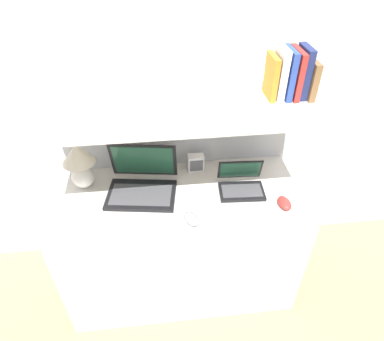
{
  "coord_description": "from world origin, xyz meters",
  "views": [
    {
      "loc": [
        -0.09,
        -1.08,
        2.08
      ],
      "look_at": [
        0.07,
        0.32,
        0.95
      ],
      "focal_mm": 32.0,
      "sensor_mm": 36.0,
      "label": 1
    }
  ],
  "objects_px": {
    "laptop_large": "(142,183)",
    "second_mouse": "(285,203)",
    "book_navy": "(303,72)",
    "book_blue": "(288,73)",
    "book_red": "(295,73)",
    "table_lamp": "(79,162)",
    "book_orange": "(271,77)",
    "book_brown": "(309,78)",
    "router_box": "(196,163)",
    "laptop_small": "(241,184)",
    "computer_mouse": "(192,219)",
    "book_white": "(280,73)"
  },
  "relations": [
    {
      "from": "laptop_large",
      "to": "second_mouse",
      "type": "distance_m",
      "value": 0.79
    },
    {
      "from": "laptop_large",
      "to": "book_navy",
      "type": "height_order",
      "value": "book_navy"
    },
    {
      "from": "book_blue",
      "to": "book_red",
      "type": "bearing_deg",
      "value": 0.0
    },
    {
      "from": "table_lamp",
      "to": "book_blue",
      "type": "height_order",
      "value": "book_blue"
    },
    {
      "from": "book_orange",
      "to": "book_blue",
      "type": "bearing_deg",
      "value": -0.0
    },
    {
      "from": "second_mouse",
      "to": "book_brown",
      "type": "height_order",
      "value": "book_brown"
    },
    {
      "from": "second_mouse",
      "to": "router_box",
      "type": "xyz_separation_m",
      "value": [
        -0.44,
        0.37,
        0.03
      ]
    },
    {
      "from": "book_navy",
      "to": "book_blue",
      "type": "bearing_deg",
      "value": 180.0
    },
    {
      "from": "router_box",
      "to": "table_lamp",
      "type": "bearing_deg",
      "value": -173.95
    },
    {
      "from": "book_brown",
      "to": "table_lamp",
      "type": "bearing_deg",
      "value": 175.65
    },
    {
      "from": "second_mouse",
      "to": "book_navy",
      "type": "distance_m",
      "value": 0.68
    },
    {
      "from": "laptop_small",
      "to": "book_navy",
      "type": "distance_m",
      "value": 0.68
    },
    {
      "from": "table_lamp",
      "to": "second_mouse",
      "type": "xyz_separation_m",
      "value": [
        1.09,
        -0.3,
        -0.15
      ]
    },
    {
      "from": "computer_mouse",
      "to": "book_orange",
      "type": "bearing_deg",
      "value": 33.14
    },
    {
      "from": "book_brown",
      "to": "book_red",
      "type": "relative_size",
      "value": 0.79
    },
    {
      "from": "table_lamp",
      "to": "book_white",
      "type": "bearing_deg",
      "value": -4.97
    },
    {
      "from": "router_box",
      "to": "book_orange",
      "type": "distance_m",
      "value": 0.7
    },
    {
      "from": "router_box",
      "to": "book_brown",
      "type": "bearing_deg",
      "value": -17.06
    },
    {
      "from": "book_brown",
      "to": "book_orange",
      "type": "xyz_separation_m",
      "value": [
        -0.19,
        0.0,
        0.01
      ]
    },
    {
      "from": "router_box",
      "to": "book_brown",
      "type": "relative_size",
      "value": 0.6
    },
    {
      "from": "laptop_small",
      "to": "book_red",
      "type": "distance_m",
      "value": 0.66
    },
    {
      "from": "router_box",
      "to": "book_blue",
      "type": "height_order",
      "value": "book_blue"
    },
    {
      "from": "book_orange",
      "to": "laptop_large",
      "type": "bearing_deg",
      "value": 179.38
    },
    {
      "from": "book_red",
      "to": "book_blue",
      "type": "height_order",
      "value": "book_blue"
    },
    {
      "from": "router_box",
      "to": "book_blue",
      "type": "relative_size",
      "value": 0.47
    },
    {
      "from": "table_lamp",
      "to": "book_orange",
      "type": "distance_m",
      "value": 1.11
    },
    {
      "from": "book_brown",
      "to": "book_red",
      "type": "height_order",
      "value": "book_red"
    },
    {
      "from": "book_blue",
      "to": "book_orange",
      "type": "height_order",
      "value": "book_blue"
    },
    {
      "from": "laptop_small",
      "to": "book_orange",
      "type": "bearing_deg",
      "value": 25.0
    },
    {
      "from": "laptop_small",
      "to": "book_brown",
      "type": "relative_size",
      "value": 1.47
    },
    {
      "from": "router_box",
      "to": "book_orange",
      "type": "height_order",
      "value": "book_orange"
    },
    {
      "from": "laptop_large",
      "to": "router_box",
      "type": "relative_size",
      "value": 3.88
    },
    {
      "from": "table_lamp",
      "to": "laptop_small",
      "type": "relative_size",
      "value": 1.07
    },
    {
      "from": "laptop_small",
      "to": "book_red",
      "type": "xyz_separation_m",
      "value": [
        0.21,
        0.05,
        0.63
      ]
    },
    {
      "from": "book_navy",
      "to": "book_blue",
      "type": "distance_m",
      "value": 0.07
    },
    {
      "from": "second_mouse",
      "to": "book_blue",
      "type": "bearing_deg",
      "value": 97.34
    },
    {
      "from": "book_white",
      "to": "book_orange",
      "type": "relative_size",
      "value": 1.17
    },
    {
      "from": "second_mouse",
      "to": "book_navy",
      "type": "bearing_deg",
      "value": 77.71
    },
    {
      "from": "computer_mouse",
      "to": "second_mouse",
      "type": "height_order",
      "value": "same"
    },
    {
      "from": "computer_mouse",
      "to": "laptop_large",
      "type": "bearing_deg",
      "value": 132.56
    },
    {
      "from": "book_white",
      "to": "book_orange",
      "type": "height_order",
      "value": "book_white"
    },
    {
      "from": "computer_mouse",
      "to": "book_white",
      "type": "height_order",
      "value": "book_white"
    },
    {
      "from": "laptop_small",
      "to": "book_white",
      "type": "height_order",
      "value": "book_white"
    },
    {
      "from": "table_lamp",
      "to": "book_red",
      "type": "distance_m",
      "value": 1.21
    },
    {
      "from": "book_red",
      "to": "book_white",
      "type": "relative_size",
      "value": 0.95
    },
    {
      "from": "computer_mouse",
      "to": "book_brown",
      "type": "relative_size",
      "value": 0.7
    },
    {
      "from": "second_mouse",
      "to": "laptop_large",
      "type": "bearing_deg",
      "value": 164.2
    },
    {
      "from": "laptop_large",
      "to": "book_brown",
      "type": "distance_m",
      "value": 1.03
    },
    {
      "from": "laptop_small",
      "to": "book_brown",
      "type": "distance_m",
      "value": 0.67
    },
    {
      "from": "book_red",
      "to": "second_mouse",
      "type": "bearing_deg",
      "value": -92.35
    }
  ]
}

